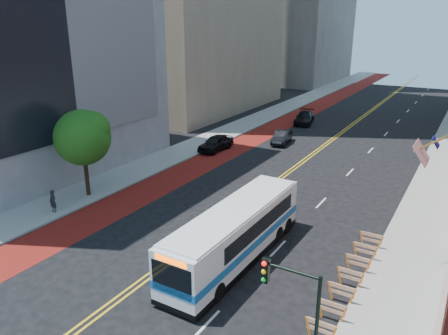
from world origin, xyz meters
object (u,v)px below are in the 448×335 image
traffic_signal (293,305)px  car_b (282,137)px  transit_bus (236,232)px  car_a (216,143)px  pedestrian (53,201)px  street_tree (83,135)px  car_c (304,118)px

traffic_signal → car_b: bearing=113.8°
transit_bus → car_a: (-12.48, 18.07, -0.89)m
car_a → pedestrian: pedestrian is taller
street_tree → car_a: size_ratio=1.42×
car_a → car_b: size_ratio=1.09×
traffic_signal → transit_bus: traffic_signal is taller
car_a → transit_bus: bearing=-52.3°
street_tree → transit_bus: street_tree is taller
traffic_signal → car_b: size_ratio=1.18×
transit_bus → car_c: bearing=104.9°
street_tree → pedestrian: street_tree is taller
transit_bus → street_tree: bearing=171.2°
traffic_signal → car_c: size_ratio=0.95×
street_tree → car_c: street_tree is taller
car_a → car_c: size_ratio=0.88×
transit_bus → pedestrian: bearing=-174.7°
car_b → pedestrian: (-6.59, -25.29, 0.26)m
street_tree → pedestrian: size_ratio=4.10×
street_tree → pedestrian: bearing=-85.7°
car_a → car_c: 16.79m
street_tree → car_c: size_ratio=1.26×
street_tree → traffic_signal: (20.66, -9.55, -1.19)m
car_a → pedestrian: size_ratio=2.88×
street_tree → transit_bus: size_ratio=0.57×
street_tree → car_b: 23.16m
traffic_signal → transit_bus: 9.73m
car_b → car_a: bearing=-138.5°
street_tree → car_c: (5.56, 32.10, -4.14)m
car_a → traffic_signal: bearing=-50.4°
car_b → pedestrian: pedestrian is taller
transit_bus → car_a: 21.99m
car_a → car_b: car_a is taller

